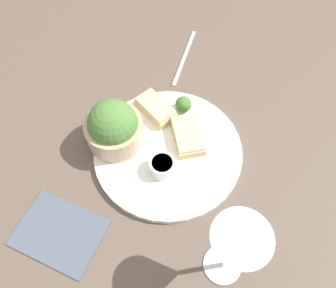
% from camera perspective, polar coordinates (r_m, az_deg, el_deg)
% --- Properties ---
extents(ground_plane, '(4.00, 4.00, 0.00)m').
position_cam_1_polar(ground_plane, '(0.68, -0.00, -1.46)').
color(ground_plane, brown).
extents(dinner_plate, '(0.30, 0.30, 0.01)m').
position_cam_1_polar(dinner_plate, '(0.67, -0.00, -1.17)').
color(dinner_plate, white).
rests_on(dinner_plate, ground_plane).
extents(salad_bowl, '(0.12, 0.12, 0.10)m').
position_cam_1_polar(salad_bowl, '(0.65, -9.45, 2.89)').
color(salad_bowl, tan).
rests_on(salad_bowl, dinner_plate).
extents(sauce_ramekin, '(0.05, 0.05, 0.03)m').
position_cam_1_polar(sauce_ramekin, '(0.63, -1.01, -3.80)').
color(sauce_ramekin, white).
rests_on(sauce_ramekin, dinner_plate).
extents(cheese_toast_near, '(0.11, 0.10, 0.03)m').
position_cam_1_polar(cheese_toast_near, '(0.67, 3.41, 1.48)').
color(cheese_toast_near, '#D1B27F').
rests_on(cheese_toast_near, dinner_plate).
extents(cheese_toast_far, '(0.09, 0.06, 0.03)m').
position_cam_1_polar(cheese_toast_far, '(0.71, -2.18, 6.24)').
color(cheese_toast_far, '#D1B27F').
rests_on(cheese_toast_far, dinner_plate).
extents(wine_glass, '(0.08, 0.08, 0.18)m').
position_cam_1_polar(wine_glass, '(0.49, 11.62, -17.19)').
color(wine_glass, silver).
rests_on(wine_glass, ground_plane).
extents(garnish, '(0.04, 0.04, 0.04)m').
position_cam_1_polar(garnish, '(0.71, 2.71, 6.93)').
color(garnish, '#477533').
rests_on(garnish, dinner_plate).
extents(napkin, '(0.18, 0.16, 0.01)m').
position_cam_1_polar(napkin, '(0.64, -18.43, -14.33)').
color(napkin, '#4C5666').
rests_on(napkin, ground_plane).
extents(fork, '(0.09, 0.18, 0.01)m').
position_cam_1_polar(fork, '(0.85, 2.88, 14.93)').
color(fork, silver).
rests_on(fork, ground_plane).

